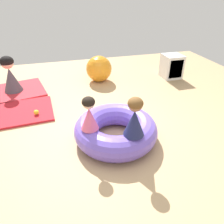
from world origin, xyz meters
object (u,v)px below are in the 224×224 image
at_px(child_in_pink, 89,114).
at_px(adult_seated, 10,75).
at_px(play_ball_yellow, 36,112).
at_px(child_in_navy, 135,117).
at_px(storage_cube, 172,67).
at_px(exercise_ball_large, 99,69).
at_px(inflatable_cushion, 116,130).

distance_m(child_in_pink, adult_seated, 2.60).
height_order(adult_seated, play_ball_yellow, adult_seated).
bearing_deg(child_in_navy, storage_cube, 62.88).
bearing_deg(exercise_ball_large, inflatable_cushion, -96.57).
xyz_separation_m(child_in_navy, exercise_ball_large, (0.14, 2.67, -0.31)).
distance_m(play_ball_yellow, storage_cube, 3.35).
relative_size(adult_seated, play_ball_yellow, 8.48).
distance_m(inflatable_cushion, adult_seated, 2.72).
relative_size(child_in_navy, exercise_ball_large, 0.87).
distance_m(play_ball_yellow, exercise_ball_large, 1.93).
bearing_deg(child_in_pink, child_in_navy, -139.57).
height_order(inflatable_cushion, adult_seated, adult_seated).
xyz_separation_m(inflatable_cushion, exercise_ball_large, (0.26, 2.28, 0.12)).
xyz_separation_m(play_ball_yellow, exercise_ball_large, (1.42, 1.29, 0.22)).
bearing_deg(storage_cube, adult_seated, 177.73).
relative_size(child_in_pink, storage_cube, 0.83).
xyz_separation_m(inflatable_cushion, play_ball_yellow, (-1.16, 0.99, -0.09)).
distance_m(inflatable_cushion, exercise_ball_large, 2.30).
bearing_deg(exercise_ball_large, child_in_navy, -92.99).
bearing_deg(storage_cube, child_in_pink, -138.88).
bearing_deg(play_ball_yellow, exercise_ball_large, 42.27).
distance_m(inflatable_cushion, play_ball_yellow, 1.53).
bearing_deg(adult_seated, exercise_ball_large, -54.51).
height_order(inflatable_cushion, child_in_pink, child_in_pink).
xyz_separation_m(inflatable_cushion, adult_seated, (-1.65, 2.15, 0.23)).
bearing_deg(child_in_navy, exercise_ball_large, 98.46).
distance_m(adult_seated, play_ball_yellow, 1.30).
relative_size(exercise_ball_large, storage_cube, 1.07).
height_order(child_in_pink, play_ball_yellow, child_in_pink).
bearing_deg(exercise_ball_large, child_in_pink, -105.31).
relative_size(inflatable_cushion, adult_seated, 1.63).
bearing_deg(child_in_navy, child_in_pink, 163.13).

